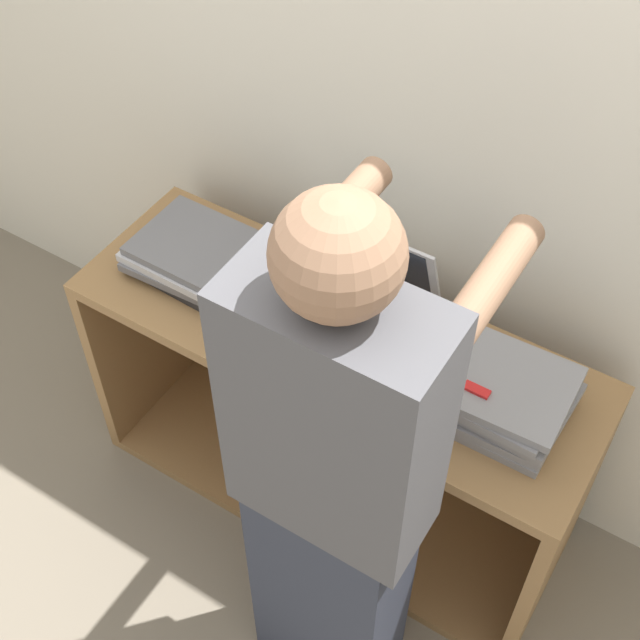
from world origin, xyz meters
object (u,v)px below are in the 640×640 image
at_px(laptop_stack_right, 485,388).
at_px(person, 334,495).
at_px(laptop_open, 347,306).
at_px(laptop_stack_left, 205,259).

xyz_separation_m(laptop_stack_right, person, (-0.15, -0.42, 0.01)).
distance_m(laptop_open, laptop_stack_left, 0.41).
bearing_deg(person, laptop_stack_left, 147.08).
distance_m(laptop_open, laptop_stack_right, 0.41).
relative_size(laptop_stack_left, laptop_stack_right, 0.99).
bearing_deg(person, laptop_stack_right, 70.79).
bearing_deg(laptop_stack_left, laptop_open, 7.52).
bearing_deg(laptop_stack_left, person, -32.92).
relative_size(laptop_open, laptop_stack_right, 0.94).
height_order(laptop_open, laptop_stack_right, laptop_open).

